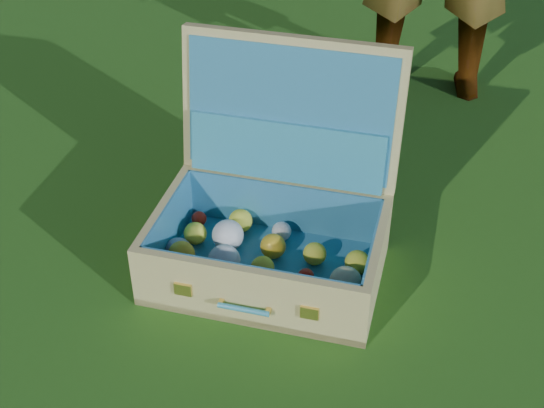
{
  "coord_description": "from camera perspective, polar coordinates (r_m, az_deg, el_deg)",
  "views": [
    {
      "loc": [
        0.11,
        -1.44,
        1.24
      ],
      "look_at": [
        -0.13,
        -0.0,
        0.16
      ],
      "focal_mm": 50.0,
      "sensor_mm": 36.0,
      "label": 1
    }
  ],
  "objects": [
    {
      "name": "ground",
      "position": [
        1.9,
        3.77,
        -4.31
      ],
      "size": [
        60.0,
        60.0,
        0.0
      ],
      "primitive_type": "plane",
      "color": "#215114",
      "rests_on": "ground"
    },
    {
      "name": "suitcase",
      "position": [
        1.82,
        0.09,
        -0.42
      ],
      "size": [
        0.58,
        0.5,
        0.52
      ],
      "rotation": [
        0.0,
        0.0,
        -0.09
      ],
      "color": "#CEBB6F",
      "rests_on": "ground"
    },
    {
      "name": "stray_ball",
      "position": [
        1.88,
        -7.11,
        -3.64
      ],
      "size": [
        0.07,
        0.07,
        0.07
      ],
      "primitive_type": "sphere",
      "color": "#395A94",
      "rests_on": "ground"
    }
  ]
}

